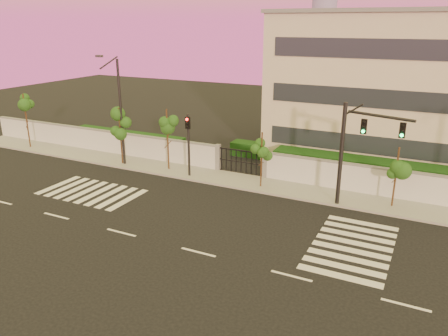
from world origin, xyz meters
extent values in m
plane|color=black|center=(0.00, 0.00, 0.00)|extent=(120.00, 120.00, 0.00)
cube|color=gray|center=(0.00, 10.50, 0.07)|extent=(60.00, 3.00, 0.15)
cube|color=silver|center=(-17.50, 12.00, 1.00)|extent=(25.00, 0.30, 2.00)
cube|color=slate|center=(-17.50, 12.00, 2.06)|extent=(25.00, 0.36, 0.12)
cube|color=slate|center=(-5.00, 12.00, 1.10)|extent=(0.35, 0.35, 2.20)
cube|color=slate|center=(-1.00, 12.00, 1.10)|extent=(0.35, 0.35, 2.20)
cube|color=#12330F|center=(9.00, 14.50, 0.90)|extent=(20.00, 2.00, 1.80)
cube|color=#12330F|center=(-16.00, 14.50, 0.70)|extent=(12.00, 1.80, 1.40)
cube|color=#12330F|center=(-3.00, 17.00, 0.60)|extent=(6.00, 1.50, 1.20)
cube|color=beige|center=(9.00, 22.00, 6.00)|extent=(24.00, 12.00, 12.00)
cube|color=#262D38|center=(9.00, 15.98, 2.50)|extent=(22.00, 0.08, 1.40)
cube|color=#262D38|center=(9.00, 15.98, 6.00)|extent=(22.00, 0.08, 1.40)
cube|color=#262D38|center=(9.00, 15.98, 9.50)|extent=(22.00, 0.08, 1.40)
cube|color=slate|center=(9.00, 22.00, 12.10)|extent=(24.40, 12.40, 0.30)
cube|color=silver|center=(-14.00, 4.00, 0.01)|extent=(0.50, 4.00, 0.02)
cube|color=silver|center=(-13.10, 4.00, 0.01)|extent=(0.50, 4.00, 0.02)
cube|color=silver|center=(-12.20, 4.00, 0.01)|extent=(0.50, 4.00, 0.02)
cube|color=silver|center=(-11.30, 4.00, 0.01)|extent=(0.50, 4.00, 0.02)
cube|color=silver|center=(-10.40, 4.00, 0.01)|extent=(0.50, 4.00, 0.02)
cube|color=silver|center=(-9.50, 4.00, 0.01)|extent=(0.50, 4.00, 0.02)
cube|color=silver|center=(-8.60, 4.00, 0.01)|extent=(0.50, 4.00, 0.02)
cube|color=silver|center=(-7.70, 4.00, 0.01)|extent=(0.50, 4.00, 0.02)
cube|color=silver|center=(7.00, 1.00, 0.01)|extent=(4.00, 0.50, 0.02)
cube|color=silver|center=(7.00, 1.90, 0.01)|extent=(4.00, 0.50, 0.02)
cube|color=silver|center=(7.00, 2.80, 0.01)|extent=(4.00, 0.50, 0.02)
cube|color=silver|center=(7.00, 3.70, 0.01)|extent=(4.00, 0.50, 0.02)
cube|color=silver|center=(7.00, 4.60, 0.01)|extent=(4.00, 0.50, 0.02)
cube|color=silver|center=(7.00, 5.50, 0.01)|extent=(4.00, 0.50, 0.02)
cube|color=silver|center=(7.00, 6.40, 0.01)|extent=(4.00, 0.50, 0.02)
cube|color=silver|center=(7.00, 7.30, 0.01)|extent=(4.00, 0.50, 0.02)
cube|color=silver|center=(-15.00, 0.00, 0.01)|extent=(2.00, 0.15, 0.01)
cube|color=silver|center=(-10.00, 0.00, 0.01)|extent=(2.00, 0.15, 0.01)
cube|color=silver|center=(-5.00, 0.00, 0.01)|extent=(2.00, 0.15, 0.01)
cube|color=silver|center=(0.00, 0.00, 0.01)|extent=(2.00, 0.15, 0.01)
cube|color=silver|center=(5.00, 0.00, 0.01)|extent=(2.00, 0.15, 0.01)
cube|color=silver|center=(10.00, 0.00, 0.01)|extent=(2.00, 0.15, 0.01)
cylinder|color=#382314|center=(-23.86, 10.04, 2.57)|extent=(0.12, 0.12, 5.14)
sphere|color=#154212|center=(-23.86, 10.04, 4.11)|extent=(1.12, 1.12, 1.12)
sphere|color=#154212|center=(-23.50, 10.25, 3.34)|extent=(0.86, 0.86, 0.86)
sphere|color=#154212|center=(-24.16, 9.89, 3.60)|extent=(0.82, 0.82, 0.82)
cylinder|color=#382314|center=(-12.85, 9.90, 2.39)|extent=(0.13, 0.13, 4.79)
sphere|color=#154212|center=(-12.85, 9.90, 3.83)|extent=(1.16, 1.16, 1.16)
sphere|color=#154212|center=(-12.48, 10.11, 3.11)|extent=(0.88, 0.88, 0.88)
sphere|color=#154212|center=(-13.17, 9.74, 3.35)|extent=(0.84, 0.84, 0.84)
cylinder|color=#382314|center=(-8.59, 10.37, 2.49)|extent=(0.13, 0.13, 4.97)
sphere|color=#154212|center=(-8.59, 10.37, 3.98)|extent=(1.16, 1.16, 1.16)
sphere|color=#154212|center=(-8.22, 10.58, 3.23)|extent=(0.89, 0.89, 0.89)
sphere|color=#154212|center=(-8.91, 10.21, 3.48)|extent=(0.85, 0.85, 0.85)
cylinder|color=#382314|center=(-0.55, 10.00, 2.05)|extent=(0.11, 0.11, 4.11)
sphere|color=#154212|center=(-0.55, 10.00, 3.29)|extent=(0.98, 0.98, 0.98)
sphere|color=#154212|center=(-0.24, 10.18, 2.67)|extent=(0.75, 0.75, 0.75)
sphere|color=#154212|center=(-0.82, 9.87, 2.88)|extent=(0.71, 0.71, 0.71)
cylinder|color=#382314|center=(8.27, 10.47, 2.01)|extent=(0.12, 0.12, 4.02)
sphere|color=#154212|center=(8.27, 10.47, 3.21)|extent=(1.06, 1.06, 1.06)
sphere|color=#154212|center=(8.60, 10.67, 2.61)|extent=(0.81, 0.81, 0.81)
sphere|color=#154212|center=(7.98, 10.33, 2.81)|extent=(0.77, 0.77, 0.77)
cylinder|color=black|center=(5.03, 9.32, 3.36)|extent=(0.26, 0.26, 6.71)
cylinder|color=black|center=(7.08, 9.32, 6.06)|extent=(3.97, 1.43, 0.17)
cube|color=black|center=(6.22, 9.27, 5.36)|extent=(0.38, 0.19, 0.97)
sphere|color=#0CF259|center=(6.22, 9.16, 5.06)|extent=(0.22, 0.22, 0.22)
cube|color=black|center=(8.38, 9.27, 5.36)|extent=(0.38, 0.19, 0.97)
sphere|color=#0CF259|center=(8.38, 9.16, 5.06)|extent=(0.22, 0.22, 0.22)
cylinder|color=black|center=(-6.31, 9.74, 2.45)|extent=(0.17, 0.17, 4.91)
cube|color=black|center=(-6.31, 9.69, 4.25)|extent=(0.38, 0.20, 0.98)
sphere|color=red|center=(-6.31, 9.58, 4.56)|extent=(0.22, 0.22, 0.22)
cylinder|color=black|center=(-12.62, 9.89, 4.31)|extent=(0.19, 0.19, 8.61)
cylinder|color=black|center=(-12.62, 8.93, 8.40)|extent=(0.11, 2.06, 0.84)
cube|color=#3F3F44|center=(-12.62, 7.96, 8.93)|extent=(0.54, 0.27, 0.16)
camera|label=1|loc=(10.05, -17.30, 11.28)|focal=35.00mm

